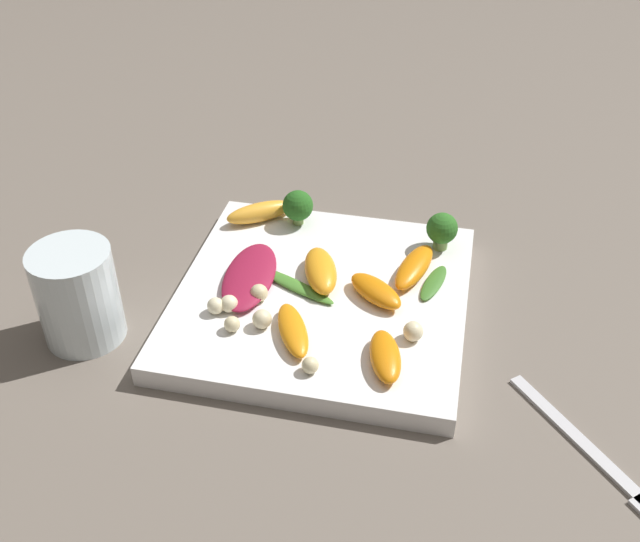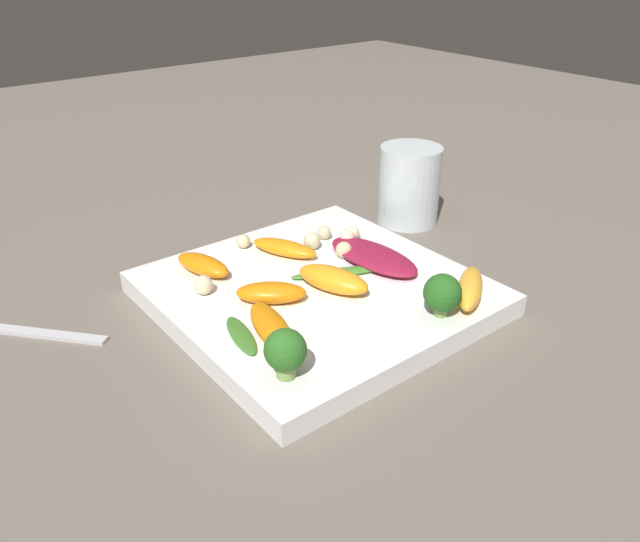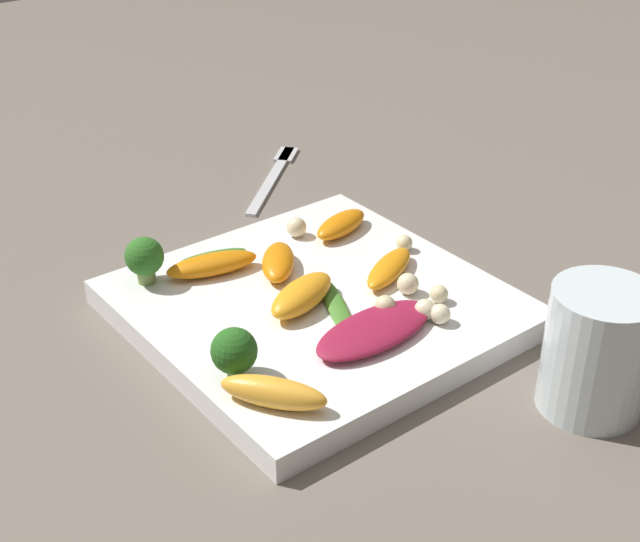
# 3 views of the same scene
# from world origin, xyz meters

# --- Properties ---
(ground_plane) EXTENTS (2.40, 2.40, 0.00)m
(ground_plane) POSITION_xyz_m (0.00, 0.00, 0.00)
(ground_plane) COLOR #6B6056
(plate) EXTENTS (0.28, 0.28, 0.02)m
(plate) POSITION_xyz_m (0.00, 0.00, 0.01)
(plate) COLOR white
(plate) RESTS_ON ground_plane
(drinking_glass) EXTENTS (0.07, 0.07, 0.09)m
(drinking_glass) POSITION_xyz_m (-0.08, 0.21, 0.05)
(drinking_glass) COLOR silver
(drinking_glass) RESTS_ON ground_plane
(fork) EXTENTS (0.14, 0.13, 0.01)m
(fork) POSITION_xyz_m (-0.14, -0.26, 0.00)
(fork) COLOR silver
(fork) RESTS_ON ground_plane
(radicchio_leaf_0) EXTENTS (0.11, 0.06, 0.01)m
(radicchio_leaf_0) POSITION_xyz_m (0.00, 0.07, 0.03)
(radicchio_leaf_0) COLOR maroon
(radicchio_leaf_0) RESTS_ON plate
(orange_segment_0) EXTENTS (0.06, 0.07, 0.02)m
(orange_segment_0) POSITION_xyz_m (0.00, -0.05, 0.03)
(orange_segment_0) COLOR orange
(orange_segment_0) RESTS_ON plate
(orange_segment_1) EXTENTS (0.08, 0.05, 0.02)m
(orange_segment_1) POSITION_xyz_m (0.02, 0.01, 0.03)
(orange_segment_1) COLOR orange
(orange_segment_1) RESTS_ON plate
(orange_segment_2) EXTENTS (0.08, 0.05, 0.02)m
(orange_segment_2) POSITION_xyz_m (0.05, -0.08, 0.03)
(orange_segment_2) COLOR orange
(orange_segment_2) RESTS_ON plate
(orange_segment_3) EXTENTS (0.08, 0.05, 0.01)m
(orange_segment_3) POSITION_xyz_m (-0.07, 0.01, 0.03)
(orange_segment_3) COLOR orange
(orange_segment_3) RESTS_ON plate
(orange_segment_4) EXTENTS (0.06, 0.07, 0.02)m
(orange_segment_4) POSITION_xyz_m (0.11, 0.09, 0.03)
(orange_segment_4) COLOR #FCAD33
(orange_segment_4) RESTS_ON plate
(orange_segment_5) EXTENTS (0.07, 0.04, 0.02)m
(orange_segment_5) POSITION_xyz_m (-0.09, -0.07, 0.03)
(orange_segment_5) COLOR orange
(orange_segment_5) RESTS_ON plate
(broccoli_floret_0) EXTENTS (0.03, 0.03, 0.04)m
(broccoli_floret_0) POSITION_xyz_m (0.11, 0.05, 0.04)
(broccoli_floret_0) COLOR #7A9E51
(broccoli_floret_0) RESTS_ON plate
(broccoli_floret_1) EXTENTS (0.03, 0.03, 0.04)m
(broccoli_floret_1) POSITION_xyz_m (0.10, -0.10, 0.04)
(broccoli_floret_1) COLOR #7A9E51
(broccoli_floret_1) RESTS_ON plate
(arugula_sprig_0) EXTENTS (0.05, 0.09, 0.01)m
(arugula_sprig_0) POSITION_xyz_m (0.00, 0.03, 0.02)
(arugula_sprig_0) COLOR #47842D
(arugula_sprig_0) RESTS_ON plate
(arugula_sprig_1) EXTENTS (0.06, 0.03, 0.00)m
(arugula_sprig_1) POSITION_xyz_m (0.03, -0.10, 0.02)
(arugula_sprig_1) COLOR #3D7528
(arugula_sprig_1) RESTS_ON plate
(macadamia_nut_0) EXTENTS (0.02, 0.02, 0.02)m
(macadamia_nut_0) POSITION_xyz_m (-0.05, 0.09, 0.03)
(macadamia_nut_0) COLOR beige
(macadamia_nut_0) RESTS_ON plate
(macadamia_nut_1) EXTENTS (0.01, 0.01, 0.01)m
(macadamia_nut_1) POSITION_xyz_m (-0.11, -0.01, 0.03)
(macadamia_nut_1) COLOR beige
(macadamia_nut_1) RESTS_ON plate
(macadamia_nut_2) EXTENTS (0.02, 0.02, 0.02)m
(macadamia_nut_2) POSITION_xyz_m (-0.05, 0.08, 0.03)
(macadamia_nut_2) COLOR beige
(macadamia_nut_2) RESTS_ON plate
(macadamia_nut_3) EXTENTS (0.02, 0.02, 0.02)m
(macadamia_nut_3) POSITION_xyz_m (-0.05, -0.09, 0.03)
(macadamia_nut_3) COLOR beige
(macadamia_nut_3) RESTS_ON plate
(macadamia_nut_4) EXTENTS (0.01, 0.01, 0.01)m
(macadamia_nut_4) POSITION_xyz_m (-0.07, 0.07, 0.03)
(macadamia_nut_4) COLOR beige
(macadamia_nut_4) RESTS_ON plate
(macadamia_nut_5) EXTENTS (0.02, 0.02, 0.02)m
(macadamia_nut_5) POSITION_xyz_m (-0.06, 0.04, 0.03)
(macadamia_nut_5) COLOR beige
(macadamia_nut_5) RESTS_ON plate
(macadamia_nut_6) EXTENTS (0.02, 0.02, 0.02)m
(macadamia_nut_6) POSITION_xyz_m (-0.03, 0.06, 0.03)
(macadamia_nut_6) COLOR beige
(macadamia_nut_6) RESTS_ON plate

